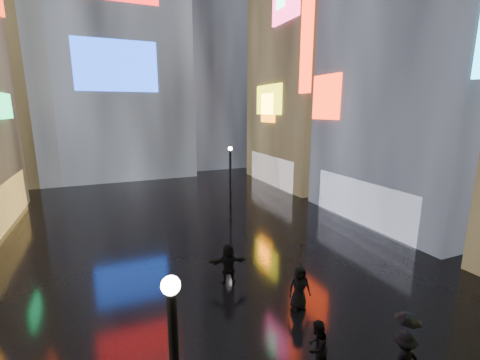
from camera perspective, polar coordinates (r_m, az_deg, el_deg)
ground at (r=21.14m, az=-8.55°, el=-9.00°), size 140.00×140.00×0.00m
building_right_far at (r=36.29m, az=13.30°, el=22.08°), size 10.28×12.00×28.00m
tower_flank_right at (r=48.10m, az=-6.38°, el=23.48°), size 12.00×12.00×34.00m
lamp_far at (r=22.45m, az=-1.71°, el=0.24°), size 0.30×0.30×5.20m
pedestrian_1 at (r=10.86m, az=13.45°, el=-26.90°), size 1.00×0.91×1.66m
pedestrian_2 at (r=11.18m, az=26.97°, el=-26.63°), size 1.16×0.75×1.69m
pedestrian_4 at (r=13.36m, az=10.51°, el=-18.25°), size 0.97×0.73×1.78m
pedestrian_5 at (r=14.80m, az=-2.09°, el=-14.67°), size 1.80×0.91×1.85m
umbrella_1 at (r=10.52m, az=27.62°, el=-21.70°), size 0.96×0.96×0.60m
umbrella_2 at (r=12.72m, az=10.76°, el=-12.91°), size 1.45×1.45×0.97m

